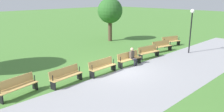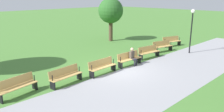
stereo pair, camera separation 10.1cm
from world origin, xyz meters
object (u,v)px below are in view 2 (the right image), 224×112
bench_3 (129,58)px  person_seated (133,56)px  tree_0 (111,11)px  lamp_post (192,22)px  bench_4 (102,66)px  bench_0 (172,41)px  bench_2 (149,52)px  bench_5 (66,75)px  bench_1 (162,46)px  bench_6 (17,86)px

bench_3 → person_seated: bearing=142.8°
tree_0 → lamp_post: tree_0 is taller
bench_3 → bench_4: size_ratio=1.00×
bench_0 → bench_2: same height
bench_5 → lamp_post: (-10.87, 1.45, 2.02)m
bench_0 → lamp_post: lamp_post is taller
bench_1 → bench_4: bearing=15.7°
bench_2 → bench_6: same height
bench_2 → bench_5: (7.30, -0.00, 0.00)m
bench_2 → person_seated: size_ratio=1.64×
bench_0 → bench_3: 7.29m
bench_0 → tree_0: size_ratio=0.46×
bench_2 → bench_5: same height
bench_1 → bench_6: 12.11m
bench_3 → tree_0: bearing=-123.3°
bench_1 → bench_2: 2.44m
bench_2 → bench_3: size_ratio=1.01×
bench_0 → tree_0: tree_0 is taller
bench_6 → bench_5: bearing=159.8°
tree_0 → lamp_post: bearing=97.7°
bench_1 → bench_6: bearing=11.2°
bench_2 → bench_4: bearing=9.0°
bench_2 → bench_3: same height
bench_4 → bench_0: bearing=-175.5°
lamp_post → bench_5: bearing=-7.6°
bench_2 → tree_0: tree_0 is taller
bench_4 → tree_0: (-7.34, -6.86, 2.55)m
bench_2 → bench_5: bearing=6.7°
bench_0 → tree_0: (2.30, -5.73, 2.55)m
bench_2 → bench_6: size_ratio=0.99×
bench_1 → person_seated: 4.71m
bench_1 → bench_2: size_ratio=1.01×
bench_1 → bench_4: 7.29m
lamp_post → bench_6: bearing=-7.8°
bench_0 → person_seated: size_ratio=1.65×
lamp_post → bench_2: bearing=-22.1°
person_seated → tree_0: (-4.72, -7.01, 2.40)m
bench_5 → lamp_post: bearing=165.7°
bench_3 → bench_5: (4.87, -0.19, 0.00)m
bench_4 → bench_6: (4.84, -0.57, 0.00)m
bench_2 → lamp_post: 4.36m
bench_0 → bench_5: bearing=20.2°
bench_4 → bench_5: bearing=-6.7°
bench_1 → tree_0: 6.79m
bench_6 → bench_3: bearing=164.3°
bench_6 → lamp_post: (-13.28, 1.83, 2.02)m
bench_3 → bench_0: bearing=-168.8°
bench_0 → bench_6: (14.48, 0.57, 0.00)m
lamp_post → bench_3: bearing=-11.8°
tree_0 → bench_4: bearing=43.1°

